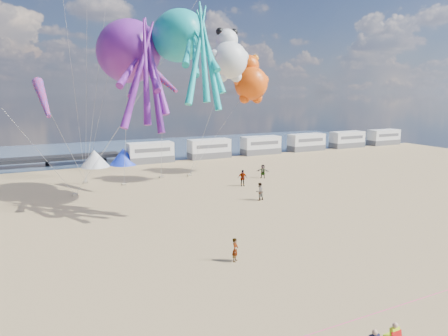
{
  "coord_description": "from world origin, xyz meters",
  "views": [
    {
      "loc": [
        -9.69,
        -17.38,
        10.29
      ],
      "look_at": [
        1.64,
        6.0,
        5.35
      ],
      "focal_mm": 32.0,
      "sensor_mm": 36.0,
      "label": 1
    }
  ],
  "objects_px": {
    "beachgoer_4": "(263,171)",
    "motorhome_0": "(151,153)",
    "tent_white": "(95,158)",
    "tent_blue": "(123,156)",
    "motorhome_2": "(261,145)",
    "sandbag_d": "(161,177)",
    "beachgoer_3": "(242,178)",
    "kite_octopus_purple": "(128,52)",
    "sandbag_b": "(124,184)",
    "windsock_right": "(43,98)",
    "motorhome_4": "(347,140)",
    "windsock_mid": "(163,80)",
    "beachgoer_7": "(259,191)",
    "standing_person": "(235,250)",
    "kite_teddy_orange": "(251,84)",
    "motorhome_3": "(306,142)",
    "kite_octopus_teal": "(179,36)",
    "sandbag_c": "(190,175)",
    "sandbag_a": "(75,195)",
    "sandbag_e": "(86,182)",
    "motorhome_1": "(209,149)",
    "kite_panda": "(229,60)"
  },
  "relations": [
    {
      "from": "motorhome_3",
      "to": "kite_octopus_teal",
      "type": "bearing_deg",
      "value": -144.48
    },
    {
      "from": "kite_teddy_orange",
      "to": "tent_white",
      "type": "bearing_deg",
      "value": 121.57
    },
    {
      "from": "beachgoer_7",
      "to": "kite_octopus_teal",
      "type": "height_order",
      "value": "kite_octopus_teal"
    },
    {
      "from": "sandbag_e",
      "to": "windsock_mid",
      "type": "xyz_separation_m",
      "value": [
        7.2,
        -7.55,
        11.37
      ]
    },
    {
      "from": "kite_panda",
      "to": "tent_blue",
      "type": "bearing_deg",
      "value": 111.67
    },
    {
      "from": "motorhome_2",
      "to": "kite_octopus_teal",
      "type": "bearing_deg",
      "value": -134.5
    },
    {
      "from": "tent_blue",
      "to": "sandbag_b",
      "type": "height_order",
      "value": "tent_blue"
    },
    {
      "from": "beachgoer_4",
      "to": "windsock_mid",
      "type": "bearing_deg",
      "value": -135.66
    },
    {
      "from": "standing_person",
      "to": "sandbag_c",
      "type": "distance_m",
      "value": 25.95
    },
    {
      "from": "motorhome_1",
      "to": "kite_panda",
      "type": "xyz_separation_m",
      "value": [
        -5.02,
        -17.06,
        12.25
      ]
    },
    {
      "from": "tent_white",
      "to": "tent_blue",
      "type": "relative_size",
      "value": 1.0
    },
    {
      "from": "beachgoer_3",
      "to": "kite_panda",
      "type": "distance_m",
      "value": 13.04
    },
    {
      "from": "motorhome_1",
      "to": "tent_blue",
      "type": "bearing_deg",
      "value": 180.0
    },
    {
      "from": "motorhome_2",
      "to": "standing_person",
      "type": "distance_m",
      "value": 43.93
    },
    {
      "from": "beachgoer_4",
      "to": "sandbag_b",
      "type": "height_order",
      "value": "beachgoer_4"
    },
    {
      "from": "kite_octopus_purple",
      "to": "sandbag_b",
      "type": "bearing_deg",
      "value": 104.71
    },
    {
      "from": "beachgoer_3",
      "to": "kite_octopus_purple",
      "type": "xyz_separation_m",
      "value": [
        -11.83,
        1.13,
        13.17
      ]
    },
    {
      "from": "sandbag_d",
      "to": "standing_person",
      "type": "bearing_deg",
      "value": -96.93
    },
    {
      "from": "motorhome_4",
      "to": "windsock_mid",
      "type": "distance_m",
      "value": 46.06
    },
    {
      "from": "sandbag_d",
      "to": "windsock_right",
      "type": "xyz_separation_m",
      "value": [
        -12.77,
        -10.21,
        9.71
      ]
    },
    {
      "from": "tent_white",
      "to": "windsock_mid",
      "type": "distance_m",
      "value": 21.03
    },
    {
      "from": "motorhome_3",
      "to": "sandbag_c",
      "type": "height_order",
      "value": "motorhome_3"
    },
    {
      "from": "motorhome_2",
      "to": "standing_person",
      "type": "xyz_separation_m",
      "value": [
        -23.95,
        -36.82,
        -0.75
      ]
    },
    {
      "from": "standing_person",
      "to": "beachgoer_3",
      "type": "bearing_deg",
      "value": 15.67
    },
    {
      "from": "motorhome_2",
      "to": "sandbag_c",
      "type": "xyz_separation_m",
      "value": [
        -17.34,
        -11.73,
        -1.39
      ]
    },
    {
      "from": "motorhome_0",
      "to": "motorhome_1",
      "type": "distance_m",
      "value": 9.5
    },
    {
      "from": "motorhome_2",
      "to": "windsock_mid",
      "type": "distance_m",
      "value": 30.2
    },
    {
      "from": "kite_octopus_teal",
      "to": "sandbag_b",
      "type": "bearing_deg",
      "value": 114.35
    },
    {
      "from": "tent_white",
      "to": "windsock_right",
      "type": "height_order",
      "value": "windsock_right"
    },
    {
      "from": "beachgoer_3",
      "to": "sandbag_a",
      "type": "height_order",
      "value": "beachgoer_3"
    },
    {
      "from": "beachgoer_4",
      "to": "kite_octopus_teal",
      "type": "distance_m",
      "value": 20.05
    },
    {
      "from": "kite_octopus_purple",
      "to": "tent_white",
      "type": "bearing_deg",
      "value": 108.75
    },
    {
      "from": "motorhome_3",
      "to": "standing_person",
      "type": "xyz_separation_m",
      "value": [
        -33.45,
        -36.82,
        -0.75
      ]
    },
    {
      "from": "motorhome_3",
      "to": "kite_panda",
      "type": "bearing_deg",
      "value": -144.61
    },
    {
      "from": "motorhome_0",
      "to": "beachgoer_7",
      "type": "distance_m",
      "value": 25.48
    },
    {
      "from": "motorhome_3",
      "to": "sandbag_b",
      "type": "relative_size",
      "value": 13.2
    },
    {
      "from": "motorhome_1",
      "to": "beachgoer_3",
      "type": "xyz_separation_m",
      "value": [
        -4.42,
        -19.25,
        -0.59
      ]
    },
    {
      "from": "standing_person",
      "to": "sandbag_e",
      "type": "xyz_separation_m",
      "value": [
        -5.56,
        26.64,
        -0.64
      ]
    },
    {
      "from": "motorhome_0",
      "to": "sandbag_c",
      "type": "height_order",
      "value": "motorhome_0"
    },
    {
      "from": "beachgoer_4",
      "to": "sandbag_b",
      "type": "distance_m",
      "value": 16.48
    },
    {
      "from": "motorhome_1",
      "to": "sandbag_e",
      "type": "height_order",
      "value": "motorhome_1"
    },
    {
      "from": "kite_octopus_purple",
      "to": "windsock_mid",
      "type": "distance_m",
      "value": 4.33
    },
    {
      "from": "standing_person",
      "to": "kite_octopus_purple",
      "type": "distance_m",
      "value": 23.04
    },
    {
      "from": "windsock_mid",
      "to": "beachgoer_4",
      "type": "bearing_deg",
      "value": -9.84
    },
    {
      "from": "beachgoer_4",
      "to": "motorhome_0",
      "type": "bearing_deg",
      "value": 158.57
    },
    {
      "from": "tent_blue",
      "to": "beachgoer_7",
      "type": "bearing_deg",
      "value": -72.99
    },
    {
      "from": "beachgoer_4",
      "to": "windsock_mid",
      "type": "distance_m",
      "value": 16.56
    },
    {
      "from": "motorhome_2",
      "to": "sandbag_d",
      "type": "distance_m",
      "value": 23.72
    },
    {
      "from": "windsock_mid",
      "to": "windsock_right",
      "type": "bearing_deg",
      "value": -176.74
    },
    {
      "from": "motorhome_2",
      "to": "kite_teddy_orange",
      "type": "relative_size",
      "value": 0.93
    }
  ]
}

